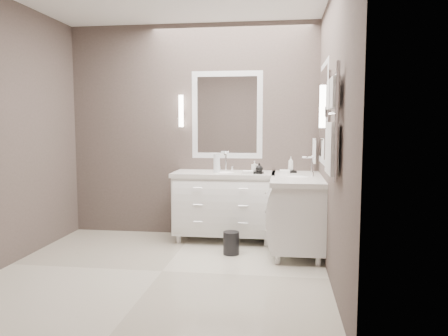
# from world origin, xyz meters

# --- Properties ---
(floor) EXTENTS (3.20, 3.00, 0.01)m
(floor) POSITION_xyz_m (0.00, 0.00, -0.01)
(floor) COLOR beige
(floor) RESTS_ON ground
(wall_back) EXTENTS (3.20, 0.01, 2.70)m
(wall_back) POSITION_xyz_m (0.00, 1.50, 1.35)
(wall_back) COLOR #4C413D
(wall_back) RESTS_ON floor
(wall_front) EXTENTS (3.20, 0.01, 2.70)m
(wall_front) POSITION_xyz_m (0.00, -1.50, 1.35)
(wall_front) COLOR #4C413D
(wall_front) RESTS_ON floor
(wall_left) EXTENTS (0.01, 3.00, 2.70)m
(wall_left) POSITION_xyz_m (-1.60, 0.00, 1.35)
(wall_left) COLOR #4C413D
(wall_left) RESTS_ON floor
(wall_right) EXTENTS (0.01, 3.00, 2.70)m
(wall_right) POSITION_xyz_m (1.60, 0.00, 1.35)
(wall_right) COLOR #4C413D
(wall_right) RESTS_ON floor
(vanity_back) EXTENTS (1.24, 0.59, 0.97)m
(vanity_back) POSITION_xyz_m (0.45, 1.23, 0.49)
(vanity_back) COLOR white
(vanity_back) RESTS_ON floor
(vanity_right) EXTENTS (0.59, 1.24, 0.97)m
(vanity_right) POSITION_xyz_m (1.33, 0.90, 0.49)
(vanity_right) COLOR white
(vanity_right) RESTS_ON floor
(mirror_back) EXTENTS (0.90, 0.02, 1.10)m
(mirror_back) POSITION_xyz_m (0.45, 1.49, 1.55)
(mirror_back) COLOR white
(mirror_back) RESTS_ON wall_back
(mirror_right) EXTENTS (0.02, 0.90, 1.10)m
(mirror_right) POSITION_xyz_m (1.59, 0.80, 1.55)
(mirror_right) COLOR white
(mirror_right) RESTS_ON wall_right
(sconce_back) EXTENTS (0.06, 0.06, 0.40)m
(sconce_back) POSITION_xyz_m (-0.13, 1.43, 1.59)
(sconce_back) COLOR white
(sconce_back) RESTS_ON wall_back
(sconce_right) EXTENTS (0.06, 0.06, 0.40)m
(sconce_right) POSITION_xyz_m (1.53, 0.22, 1.59)
(sconce_right) COLOR white
(sconce_right) RESTS_ON wall_right
(towel_bar_corner) EXTENTS (0.03, 0.22, 0.30)m
(towel_bar_corner) POSITION_xyz_m (1.54, 1.36, 1.12)
(towel_bar_corner) COLOR white
(towel_bar_corner) RESTS_ON wall_right
(towel_ladder) EXTENTS (0.06, 0.58, 0.90)m
(towel_ladder) POSITION_xyz_m (1.55, -0.40, 1.39)
(towel_ladder) COLOR white
(towel_ladder) RESTS_ON wall_right
(waste_bin) EXTENTS (0.22, 0.22, 0.25)m
(waste_bin) POSITION_xyz_m (0.61, 0.65, 0.13)
(waste_bin) COLOR black
(waste_bin) RESTS_ON floor
(amenity_tray_back) EXTENTS (0.16, 0.13, 0.02)m
(amenity_tray_back) POSITION_xyz_m (0.86, 1.13, 0.86)
(amenity_tray_back) COLOR black
(amenity_tray_back) RESTS_ON vanity_back
(amenity_tray_right) EXTENTS (0.15, 0.18, 0.02)m
(amenity_tray_right) POSITION_xyz_m (1.25, 1.30, 0.86)
(amenity_tray_right) COLOR black
(amenity_tray_right) RESTS_ON vanity_right
(water_bottle) EXTENTS (0.08, 0.08, 0.22)m
(water_bottle) POSITION_xyz_m (0.37, 1.16, 0.96)
(water_bottle) COLOR silver
(water_bottle) RESTS_ON vanity_back
(soap_bottle_a) EXTENTS (0.08, 0.08, 0.13)m
(soap_bottle_a) POSITION_xyz_m (0.83, 1.15, 0.94)
(soap_bottle_a) COLOR white
(soap_bottle_a) RESTS_ON amenity_tray_back
(soap_bottle_b) EXTENTS (0.11, 0.11, 0.11)m
(soap_bottle_b) POSITION_xyz_m (0.89, 1.10, 0.93)
(soap_bottle_b) COLOR black
(soap_bottle_b) RESTS_ON amenity_tray_back
(soap_bottle_c) EXTENTS (0.07, 0.08, 0.17)m
(soap_bottle_c) POSITION_xyz_m (1.25, 1.30, 0.96)
(soap_bottle_c) COLOR white
(soap_bottle_c) RESTS_ON amenity_tray_right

